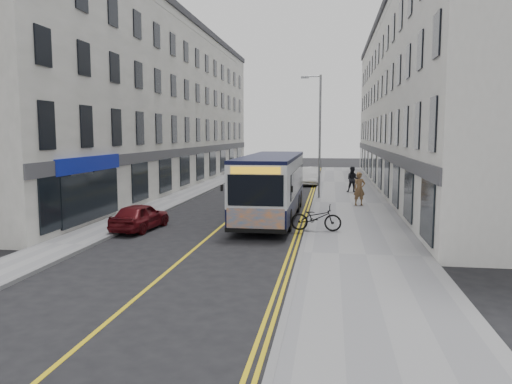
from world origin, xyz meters
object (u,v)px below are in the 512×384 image
(city_bus, at_px, (272,184))
(car_white, at_px, (309,176))
(streetlamp, at_px, (319,132))
(bicycle, at_px, (316,218))
(pedestrian_near, at_px, (359,189))
(pedestrian_far, at_px, (353,179))
(car_maroon, at_px, (140,216))

(city_bus, bearing_deg, car_white, 86.15)
(streetlamp, bearing_deg, car_white, 95.80)
(bicycle, height_order, pedestrian_near, pedestrian_near)
(city_bus, relative_size, bicycle, 5.09)
(streetlamp, height_order, car_white, streetlamp)
(pedestrian_far, bearing_deg, streetlamp, -118.87)
(city_bus, height_order, car_maroon, city_bus)
(pedestrian_near, bearing_deg, car_maroon, -159.38)
(streetlamp, relative_size, car_white, 1.80)
(bicycle, relative_size, pedestrian_far, 1.18)
(pedestrian_near, relative_size, pedestrian_far, 1.06)
(pedestrian_near, xyz_separation_m, car_white, (-3.46, 12.63, -0.36))
(bicycle, distance_m, car_white, 20.79)
(car_white, bearing_deg, pedestrian_near, -78.88)
(car_white, bearing_deg, pedestrian_far, -65.20)
(bicycle, bearing_deg, car_maroon, 94.43)
(car_maroon, bearing_deg, car_white, -100.97)
(city_bus, bearing_deg, streetlamp, 74.39)
(streetlamp, xyz_separation_m, city_bus, (-2.12, -7.60, -2.63))
(city_bus, distance_m, pedestrian_far, 11.99)
(city_bus, height_order, bicycle, city_bus)
(pedestrian_far, bearing_deg, bicycle, -92.89)
(bicycle, bearing_deg, car_white, 5.03)
(city_bus, relative_size, pedestrian_near, 5.67)
(city_bus, height_order, car_white, city_bus)
(pedestrian_near, distance_m, car_white, 13.10)
(bicycle, xyz_separation_m, car_white, (-1.20, 20.75, 0.04))
(car_white, distance_m, car_maroon, 22.13)
(streetlamp, height_order, pedestrian_near, streetlamp)
(streetlamp, bearing_deg, pedestrian_near, -51.19)
(car_maroon, bearing_deg, bicycle, -170.91)
(city_bus, distance_m, car_white, 17.21)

